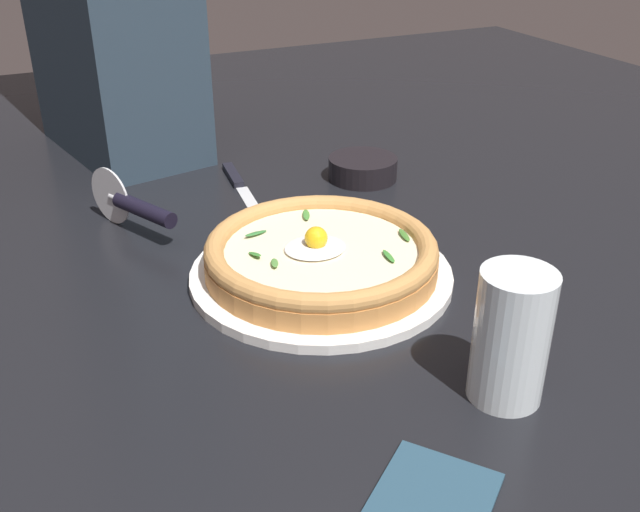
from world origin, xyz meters
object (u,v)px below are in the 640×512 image
Objects in this scene: pizza at (320,254)px; side_bowl at (363,168)px; pizza_cutter at (134,206)px; table_knife at (238,185)px; drinking_glass at (510,346)px.

pizza reaches higher than side_bowl.
side_bowl is 0.69× the size of pizza_cutter.
pizza_cutter reaches higher than table_knife.
pizza_cutter is 0.55m from drinking_glass.
table_knife is (0.01, 0.32, -0.03)m from pizza.
pizza is at bearing -127.02° from side_bowl.
pizza is 1.14× the size of table_knife.
side_bowl is (0.20, 0.27, -0.02)m from pizza.
pizza_cutter is at bearing 115.45° from drinking_glass.
pizza_cutter is at bearing -151.91° from table_knife.
pizza_cutter is at bearing -173.30° from side_bowl.
side_bowl is at bearing 6.70° from pizza_cutter.
drinking_glass is (0.24, -0.50, 0.02)m from pizza_cutter.
pizza_cutter is at bearing 127.74° from pizza.
pizza is 1.76× the size of pizza_cutter.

